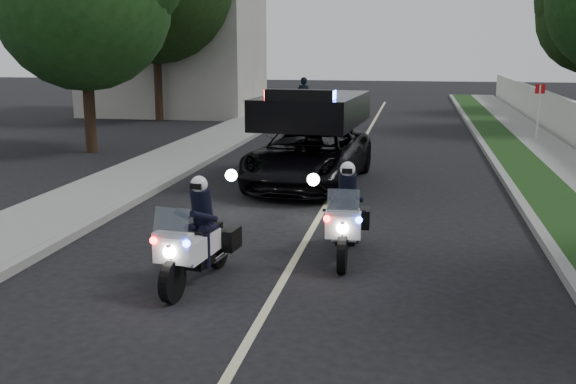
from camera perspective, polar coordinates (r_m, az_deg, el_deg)
ground at (r=7.36m, az=-4.87°, el=-14.93°), size 120.00×120.00×0.00m
curb_right at (r=16.78m, az=18.33°, el=0.39°), size 0.20×60.00×0.15m
grass_verge at (r=16.89m, az=20.69°, el=0.31°), size 1.20×60.00×0.16m
curb_left at (r=17.64m, az=-9.07°, el=1.43°), size 0.20×60.00×0.15m
sidewalk_left at (r=18.03m, az=-12.37°, el=1.54°), size 2.00×60.00×0.16m
building_far at (r=34.38m, az=-9.62°, el=12.39°), size 8.00×6.00×7.00m
lane_marking at (r=16.73m, az=4.28°, el=0.71°), size 0.12×50.00×0.01m
police_moto_left at (r=9.91m, az=-7.63°, el=-7.63°), size 0.86×1.90×1.56m
police_moto_right at (r=11.01m, az=4.89°, el=-5.52°), size 0.70×1.85×1.56m
police_suv at (r=16.66m, az=1.80°, el=0.67°), size 2.83×5.43×2.56m
bicycle at (r=30.42m, az=1.33°, el=5.98°), size 0.78×1.79×0.91m
cyclist at (r=30.42m, az=1.33°, el=5.98°), size 0.69×0.50×1.78m
sign_post at (r=25.10m, az=20.25°, el=3.87°), size 0.38×0.38×2.13m
tree_left_near at (r=22.53m, az=-16.25°, el=3.25°), size 6.82×6.82×9.04m
tree_left_far at (r=31.21m, az=-10.81°, el=5.93°), size 8.36×8.36×11.77m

